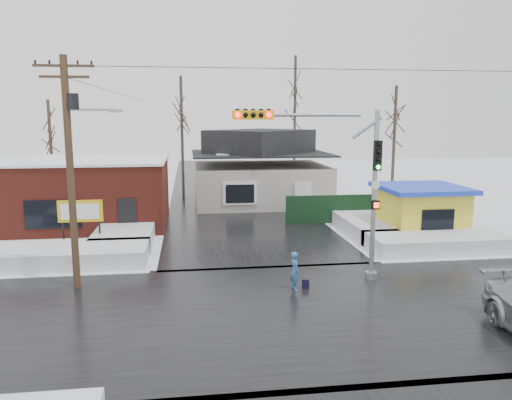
{
  "coord_description": "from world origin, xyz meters",
  "views": [
    {
      "loc": [
        -3.48,
        -16.3,
        6.77
      ],
      "look_at": [
        -0.5,
        5.78,
        3.0
      ],
      "focal_mm": 35.0,
      "sensor_mm": 36.0,
      "label": 1
    }
  ],
  "objects": [
    {
      "name": "ground",
      "position": [
        0.0,
        0.0,
        0.0
      ],
      "size": [
        120.0,
        120.0,
        0.0
      ],
      "primitive_type": "plane",
      "color": "white",
      "rests_on": "ground"
    },
    {
      "name": "road_ns",
      "position": [
        0.0,
        0.0,
        0.01
      ],
      "size": [
        10.0,
        120.0,
        0.02
      ],
      "primitive_type": "cube",
      "color": "black",
      "rests_on": "ground"
    },
    {
      "name": "road_ew",
      "position": [
        0.0,
        0.0,
        0.01
      ],
      "size": [
        120.0,
        10.0,
        0.02
      ],
      "primitive_type": "cube",
      "color": "black",
      "rests_on": "ground"
    },
    {
      "name": "snowbank_nw",
      "position": [
        -9.0,
        7.0,
        0.4
      ],
      "size": [
        7.0,
        3.0,
        0.8
      ],
      "primitive_type": "cube",
      "color": "white",
      "rests_on": "ground"
    },
    {
      "name": "snowbank_ne",
      "position": [
        9.0,
        7.0,
        0.4
      ],
      "size": [
        7.0,
        3.0,
        0.8
      ],
      "primitive_type": "cube",
      "color": "white",
      "rests_on": "ground"
    },
    {
      "name": "snowbank_nside_w",
      "position": [
        -7.0,
        12.0,
        0.4
      ],
      "size": [
        3.0,
        8.0,
        0.8
      ],
      "primitive_type": "cube",
      "color": "white",
      "rests_on": "ground"
    },
    {
      "name": "snowbank_nside_e",
      "position": [
        7.0,
        12.0,
        0.4
      ],
      "size": [
        3.0,
        8.0,
        0.8
      ],
      "primitive_type": "cube",
      "color": "white",
      "rests_on": "ground"
    },
    {
      "name": "traffic_signal",
      "position": [
        2.43,
        2.97,
        4.54
      ],
      "size": [
        6.05,
        0.68,
        7.0
      ],
      "color": "gray",
      "rests_on": "ground"
    },
    {
      "name": "utility_pole",
      "position": [
        -7.93,
        3.5,
        5.11
      ],
      "size": [
        3.15,
        0.44,
        9.0
      ],
      "color": "#382619",
      "rests_on": "ground"
    },
    {
      "name": "brick_building",
      "position": [
        -11.0,
        15.99,
        2.08
      ],
      "size": [
        12.2,
        8.2,
        4.12
      ],
      "color": "maroon",
      "rests_on": "ground"
    },
    {
      "name": "marquee_sign",
      "position": [
        -9.0,
        9.49,
        1.92
      ],
      "size": [
        2.2,
        0.21,
        2.55
      ],
      "color": "black",
      "rests_on": "ground"
    },
    {
      "name": "house",
      "position": [
        2.0,
        22.0,
        2.62
      ],
      "size": [
        10.4,
        8.4,
        5.76
      ],
      "color": "#BAB3A7",
      "rests_on": "ground"
    },
    {
      "name": "kiosk",
      "position": [
        9.5,
        9.99,
        1.46
      ],
      "size": [
        4.6,
        4.6,
        2.88
      ],
      "color": "yellow",
      "rests_on": "ground"
    },
    {
      "name": "fence",
      "position": [
        6.5,
        14.0,
        0.9
      ],
      "size": [
        8.0,
        0.12,
        1.8
      ],
      "primitive_type": "cube",
      "color": "black",
      "rests_on": "ground"
    },
    {
      "name": "tree_far_left",
      "position": [
        -4.0,
        26.0,
        7.95
      ],
      "size": [
        3.0,
        3.0,
        10.0
      ],
      "color": "#332821",
      "rests_on": "ground"
    },
    {
      "name": "tree_far_mid",
      "position": [
        6.0,
        28.0,
        9.54
      ],
      "size": [
        3.0,
        3.0,
        12.0
      ],
      "color": "#332821",
      "rests_on": "ground"
    },
    {
      "name": "tree_far_right",
      "position": [
        12.0,
        20.0,
        7.16
      ],
      "size": [
        3.0,
        3.0,
        9.0
      ],
      "color": "#332821",
      "rests_on": "ground"
    },
    {
      "name": "tree_far_west",
      "position": [
        -14.0,
        24.0,
        6.36
      ],
      "size": [
        3.0,
        3.0,
        8.0
      ],
      "color": "#332821",
      "rests_on": "ground"
    },
    {
      "name": "pedestrian",
      "position": [
        0.53,
        2.08,
        0.77
      ],
      "size": [
        0.45,
        0.61,
        1.53
      ],
      "primitive_type": "imported",
      "rotation": [
        0.0,
        0.0,
        1.73
      ],
      "color": "#38639E",
      "rests_on": "ground"
    },
    {
      "name": "shopping_bag",
      "position": [
        1.0,
        2.18,
        0.17
      ],
      "size": [
        0.3,
        0.22,
        0.35
      ],
      "primitive_type": "cube",
      "rotation": [
        0.0,
        0.0,
        -0.39
      ],
      "color": "black",
      "rests_on": "ground"
    }
  ]
}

